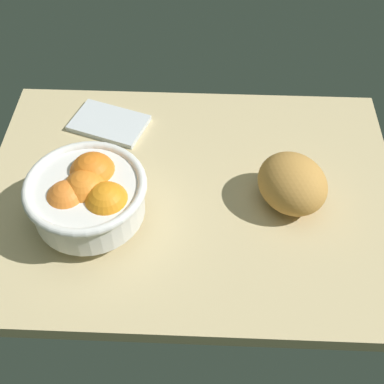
{
  "coord_description": "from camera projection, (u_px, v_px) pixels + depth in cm",
  "views": [
    {
      "loc": [
        2.89,
        -63.47,
        74.89
      ],
      "look_at": [
        0.48,
        -4.35,
        5.0
      ],
      "focal_mm": 48.72,
      "sensor_mm": 36.0,
      "label": 1
    }
  ],
  "objects": [
    {
      "name": "napkin_folded",
      "position": [
        109.0,
        123.0,
        1.1
      ],
      "size": [
        17.56,
        14.22,
        1.09
      ],
      "primitive_type": "cube",
      "rotation": [
        0.0,
        0.0,
        -0.33
      ],
      "color": "silver",
      "rests_on": "ground"
    },
    {
      "name": "bread_loaf",
      "position": [
        292.0,
        183.0,
        0.93
      ],
      "size": [
        17.26,
        17.74,
        9.66
      ],
      "primitive_type": "ellipsoid",
      "rotation": [
        0.0,
        0.0,
        5.31
      ],
      "color": "#C38940",
      "rests_on": "ground"
    },
    {
      "name": "ground_plane",
      "position": [
        190.0,
        197.0,
        0.99
      ],
      "size": [
        78.39,
        57.97,
        3.0
      ],
      "primitive_type": "cube",
      "color": "#CAB482"
    },
    {
      "name": "fruit_bowl",
      "position": [
        88.0,
        195.0,
        0.89
      ],
      "size": [
        20.96,
        20.96,
        11.76
      ],
      "color": "white",
      "rests_on": "ground"
    }
  ]
}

